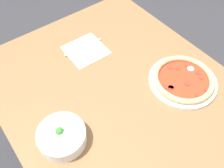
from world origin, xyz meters
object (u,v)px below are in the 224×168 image
fork (89,53)px  knife (85,46)px  bowl (62,136)px  pizza (183,79)px

fork → knife: 0.05m
bowl → knife: bearing=-42.5°
knife → fork: bearing=84.8°
fork → pizza: bearing=122.8°
fork → knife: bearing=-95.2°
pizza → knife: bearing=26.4°
pizza → bowl: 0.60m
knife → bowl: bearing=50.4°
bowl → fork: 0.49m
knife → pizza: bearing=119.3°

